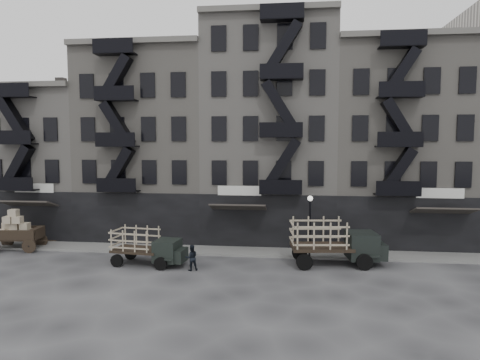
# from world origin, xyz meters

# --- Properties ---
(ground) EXTENTS (140.00, 140.00, 0.00)m
(ground) POSITION_xyz_m (0.00, 0.00, 0.00)
(ground) COLOR #38383A
(ground) RESTS_ON ground
(sidewalk) EXTENTS (55.00, 2.50, 0.15)m
(sidewalk) POSITION_xyz_m (0.00, 3.75, 0.07)
(sidewalk) COLOR slate
(sidewalk) RESTS_ON ground
(building_west) EXTENTS (10.00, 11.35, 13.20)m
(building_west) POSITION_xyz_m (-20.00, 9.83, 6.00)
(building_west) COLOR #9A958D
(building_west) RESTS_ON ground
(building_midwest) EXTENTS (10.00, 11.35, 16.20)m
(building_midwest) POSITION_xyz_m (-10.00, 9.83, 7.50)
(building_midwest) COLOR gray
(building_midwest) RESTS_ON ground
(building_center) EXTENTS (10.00, 11.35, 18.20)m
(building_center) POSITION_xyz_m (-0.00, 9.82, 8.50)
(building_center) COLOR #9A958D
(building_center) RESTS_ON ground
(building_mideast) EXTENTS (10.00, 11.35, 16.20)m
(building_mideast) POSITION_xyz_m (10.00, 9.83, 7.50)
(building_mideast) COLOR gray
(building_mideast) RESTS_ON ground
(lamp_post) EXTENTS (0.36, 0.36, 4.28)m
(lamp_post) POSITION_xyz_m (3.00, 2.60, 2.78)
(lamp_post) COLOR black
(lamp_post) RESTS_ON ground
(wagon) EXTENTS (3.72, 2.28, 2.99)m
(wagon) POSITION_xyz_m (-18.10, 2.61, 1.71)
(wagon) COLOR black
(wagon) RESTS_ON ground
(stake_truck_west) EXTENTS (4.89, 2.42, 2.37)m
(stake_truck_west) POSITION_xyz_m (-7.37, -0.02, 1.35)
(stake_truck_west) COLOR black
(stake_truck_west) RESTS_ON ground
(stake_truck_east) EXTENTS (6.08, 2.98, 2.95)m
(stake_truck_east) POSITION_xyz_m (4.50, 1.32, 1.68)
(stake_truck_east) COLOR black
(stake_truck_east) RESTS_ON ground
(pedestrian_mid) EXTENTS (0.95, 0.86, 1.58)m
(pedestrian_mid) POSITION_xyz_m (-4.29, -0.87, 0.79)
(pedestrian_mid) COLOR black
(pedestrian_mid) RESTS_ON ground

